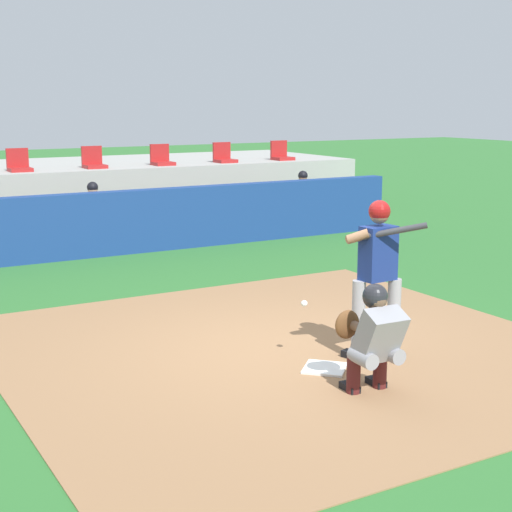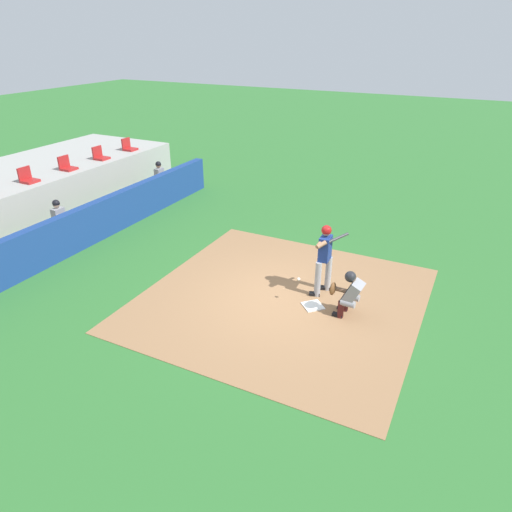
# 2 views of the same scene
# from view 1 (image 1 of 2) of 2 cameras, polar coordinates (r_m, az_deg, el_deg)

# --- Properties ---
(ground_plane) EXTENTS (80.00, 80.00, 0.00)m
(ground_plane) POSITION_cam_1_polar(r_m,az_deg,el_deg) (9.12, 2.20, -6.93)
(ground_plane) COLOR #2D6B2D
(dirt_infield) EXTENTS (6.40, 6.40, 0.01)m
(dirt_infield) POSITION_cam_1_polar(r_m,az_deg,el_deg) (9.12, 2.20, -6.89)
(dirt_infield) COLOR #936B47
(dirt_infield) RESTS_ON ground
(home_plate) EXTENTS (0.62, 0.62, 0.02)m
(home_plate) POSITION_cam_1_polar(r_m,az_deg,el_deg) (8.48, 5.09, -8.23)
(home_plate) COLOR white
(home_plate) RESTS_ON dirt_infield
(batter_at_plate) EXTENTS (0.73, 0.73, 1.80)m
(batter_at_plate) POSITION_cam_1_polar(r_m,az_deg,el_deg) (8.62, 8.89, -0.99)
(batter_at_plate) COLOR #99999E
(batter_at_plate) RESTS_ON ground
(catcher_crouched) EXTENTS (0.49, 1.55, 1.13)m
(catcher_crouched) POSITION_cam_1_polar(r_m,az_deg,el_deg) (7.69, 8.60, -5.80)
(catcher_crouched) COLOR gray
(catcher_crouched) RESTS_ON ground
(dugout_wall) EXTENTS (13.00, 0.30, 1.20)m
(dugout_wall) POSITION_cam_1_polar(r_m,az_deg,el_deg) (14.76, -11.25, 2.32)
(dugout_wall) COLOR navy
(dugout_wall) RESTS_ON ground
(dugout_bench) EXTENTS (11.80, 0.44, 0.45)m
(dugout_bench) POSITION_cam_1_polar(r_m,az_deg,el_deg) (15.76, -12.36, 1.46)
(dugout_bench) COLOR olive
(dugout_bench) RESTS_ON ground
(dugout_player_1) EXTENTS (0.49, 0.70, 1.30)m
(dugout_player_1) POSITION_cam_1_polar(r_m,az_deg,el_deg) (15.59, -11.73, 3.05)
(dugout_player_1) COLOR #939399
(dugout_player_1) RESTS_ON ground
(dugout_player_2) EXTENTS (0.49, 0.70, 1.30)m
(dugout_player_2) POSITION_cam_1_polar(r_m,az_deg,el_deg) (17.73, 3.68, 4.24)
(dugout_player_2) COLOR #939399
(dugout_player_2) RESTS_ON ground
(stands_platform) EXTENTS (15.00, 4.40, 1.40)m
(stands_platform) POSITION_cam_1_polar(r_m,az_deg,el_deg) (18.93, -15.54, 4.38)
(stands_platform) COLOR #9E9E99
(stands_platform) RESTS_ON ground
(stadium_seat_3) EXTENTS (0.46, 0.46, 0.48)m
(stadium_seat_3) POSITION_cam_1_polar(r_m,az_deg,el_deg) (17.19, -17.05, 6.43)
(stadium_seat_3) COLOR #A51E1E
(stadium_seat_3) RESTS_ON stands_platform
(stadium_seat_4) EXTENTS (0.46, 0.46, 0.48)m
(stadium_seat_4) POSITION_cam_1_polar(r_m,az_deg,el_deg) (17.62, -11.87, 6.80)
(stadium_seat_4) COLOR #A51E1E
(stadium_seat_4) RESTS_ON stands_platform
(stadium_seat_5) EXTENTS (0.46, 0.46, 0.48)m
(stadium_seat_5) POSITION_cam_1_polar(r_m,az_deg,el_deg) (18.19, -6.96, 7.09)
(stadium_seat_5) COLOR #A51E1E
(stadium_seat_5) RESTS_ON stands_platform
(stadium_seat_6) EXTENTS (0.46, 0.46, 0.48)m
(stadium_seat_6) POSITION_cam_1_polar(r_m,az_deg,el_deg) (18.87, -2.38, 7.31)
(stadium_seat_6) COLOR #A51E1E
(stadium_seat_6) RESTS_ON stands_platform
(stadium_seat_7) EXTENTS (0.46, 0.46, 0.48)m
(stadium_seat_7) POSITION_cam_1_polar(r_m,az_deg,el_deg) (19.67, 1.87, 7.48)
(stadium_seat_7) COLOR #A51E1E
(stadium_seat_7) RESTS_ON stands_platform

